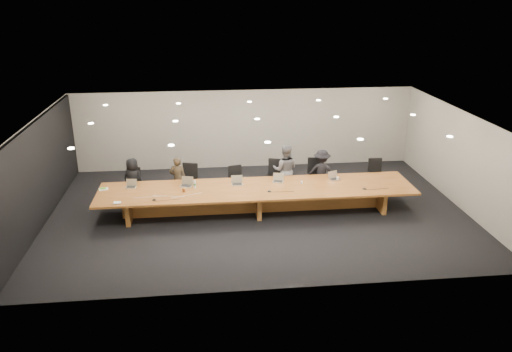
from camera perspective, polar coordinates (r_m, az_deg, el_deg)
The scene contains 29 objects.
ground at distance 14.55m, azimuth 0.13°, elevation -4.10°, with size 12.00×12.00×0.00m, color black.
back_wall at distance 17.82m, azimuth -1.28°, elevation 5.38°, with size 12.00×0.02×2.80m, color beige.
left_wall_panel at distance 14.66m, azimuth -23.62°, elevation 0.07°, with size 0.08×7.84×2.74m, color black.
conference_table at distance 14.34m, azimuth 0.13°, elevation -2.21°, with size 9.00×1.80×0.75m.
chair_far_left at distance 15.62m, azimuth -13.69°, elevation -0.95°, with size 0.50×0.50×0.99m, color black, non-canonical shape.
chair_left at distance 15.35m, azimuth -7.67°, elevation -0.68°, with size 0.57×0.57×1.12m, color black, non-canonical shape.
chair_mid_left at distance 15.38m, azimuth -2.20°, elevation -0.69°, with size 0.51×0.51×1.00m, color black, non-canonical shape.
chair_mid_right at distance 15.47m, azimuth 2.14°, elevation -0.24°, with size 0.59×0.59×1.16m, color black, non-canonical shape.
chair_right at distance 15.76m, azimuth 6.76°, elevation -0.03°, with size 0.58×0.58×1.13m, color black, non-canonical shape.
chair_far_right at distance 16.37m, azimuth 13.54°, elevation 0.14°, with size 0.53×0.53×1.03m, color black, non-canonical shape.
person_a at distance 15.53m, azimuth -13.87°, elevation -0.40°, with size 0.66×0.43×1.35m, color black.
person_b at distance 15.29m, azimuth -8.92°, elevation -0.29°, with size 0.50×0.33×1.38m, color #32291B.
person_c at distance 15.52m, azimuth 3.35°, elevation 0.71°, with size 0.78×0.61×1.61m, color #5F5E61.
person_d at distance 15.71m, azimuth 7.50°, elevation 0.47°, with size 0.93×0.53×1.44m, color black.
laptop_a at distance 14.68m, azimuth -14.14°, elevation -0.87°, with size 0.29×0.21×0.23m, color beige, non-canonical shape.
laptop_b at distance 14.45m, azimuth -8.02°, elevation -0.68°, with size 0.34×0.25×0.27m, color #B4A98A, non-canonical shape.
laptop_c at distance 14.45m, azimuth -2.17°, elevation -0.52°, with size 0.33×0.24×0.26m, color tan, non-canonical shape.
laptop_d at distance 14.66m, azimuth 2.53°, elevation -0.23°, with size 0.31×0.23×0.25m, color #C4B896, non-canonical shape.
laptop_e at distance 15.01m, azimuth 9.01°, elevation 0.03°, with size 0.31×0.23×0.24m, color #C4AF95, non-canonical shape.
water_bottle at distance 14.31m, azimuth -7.02°, elevation -0.96°, with size 0.07×0.07×0.22m, color silver.
amber_mug at distance 14.09m, azimuth -8.24°, elevation -1.63°, with size 0.08×0.08×0.10m, color brown.
paper_cup_near at distance 14.59m, azimuth 5.22°, elevation -0.75°, with size 0.06×0.06×0.08m, color silver.
paper_cup_far at distance 15.00m, azimuth 9.32°, elevation -0.29°, with size 0.08×0.08×0.10m, color white.
notepad at distance 14.80m, azimuth -17.03°, elevation -1.43°, with size 0.25×0.20×0.02m, color white.
lime_gadget at distance 14.80m, azimuth -17.10°, elevation -1.35°, with size 0.17×0.10×0.03m, color #65C133.
av_box at distance 13.74m, azimuth -15.60°, elevation -2.97°, with size 0.19×0.14×0.03m, color silver.
mic_left at distance 13.72m, azimuth -11.58°, elevation -2.65°, with size 0.12×0.12×0.03m, color black.
mic_center at distance 13.99m, azimuth 1.54°, elevation -1.74°, with size 0.12×0.12×0.03m, color black.
mic_right at distance 14.50m, azimuth 12.29°, elevation -1.40°, with size 0.13×0.13×0.03m, color black.
Camera 1 is at (-1.45, -13.13, 6.09)m, focal length 35.00 mm.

